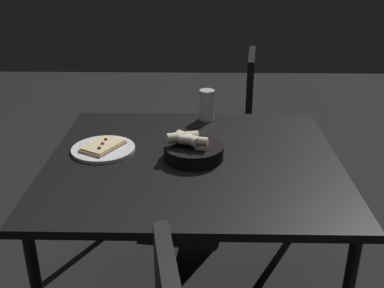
# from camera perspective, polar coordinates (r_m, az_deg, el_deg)

# --- Properties ---
(dining_table) EXTENTS (1.04, 1.16, 0.73)m
(dining_table) POSITION_cam_1_polar(r_m,az_deg,el_deg) (1.87, 0.20, -3.29)
(dining_table) COLOR black
(dining_table) RESTS_ON ground
(pizza_plate) EXTENTS (0.26, 0.26, 0.04)m
(pizza_plate) POSITION_cam_1_polar(r_m,az_deg,el_deg) (1.94, -10.96, -0.53)
(pizza_plate) COLOR white
(pizza_plate) RESTS_ON dining_table
(bread_basket) EXTENTS (0.24, 0.24, 0.11)m
(bread_basket) POSITION_cam_1_polar(r_m,az_deg,el_deg) (1.82, -0.02, -0.81)
(bread_basket) COLOR black
(bread_basket) RESTS_ON dining_table
(beer_glass) EXTENTS (0.07, 0.07, 0.15)m
(beer_glass) POSITION_cam_1_polar(r_m,az_deg,el_deg) (2.22, 1.86, 4.71)
(beer_glass) COLOR silver
(beer_glass) RESTS_ON dining_table
(chair_far) EXTENTS (0.49, 0.49, 0.95)m
(chair_far) POSITION_cam_1_polar(r_m,az_deg,el_deg) (2.80, 4.72, 2.96)
(chair_far) COLOR black
(chair_far) RESTS_ON ground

